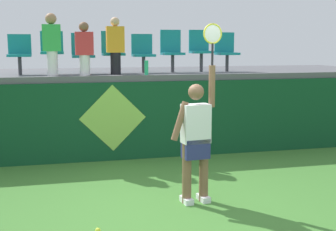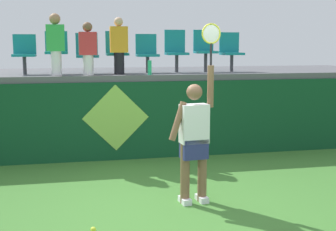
{
  "view_description": "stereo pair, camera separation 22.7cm",
  "coord_description": "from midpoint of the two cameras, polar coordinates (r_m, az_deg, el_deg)",
  "views": [
    {
      "loc": [
        -1.49,
        -5.86,
        2.24
      ],
      "look_at": [
        0.2,
        1.03,
        1.13
      ],
      "focal_mm": 49.77,
      "sensor_mm": 36.0,
      "label": 1
    },
    {
      "loc": [
        -1.27,
        -5.91,
        2.24
      ],
      "look_at": [
        0.2,
        1.03,
        1.13
      ],
      "focal_mm": 49.77,
      "sensor_mm": 36.0,
      "label": 2
    }
  ],
  "objects": [
    {
      "name": "stadium_chair_7",
      "position": [
        10.21,
        8.33,
        7.94
      ],
      "size": [
        0.44,
        0.42,
        0.84
      ],
      "color": "#38383D",
      "rests_on": "spectator_platform"
    },
    {
      "name": "stadium_chair_3",
      "position": [
        9.65,
        -5.61,
        7.99
      ],
      "size": [
        0.44,
        0.42,
        0.85
      ],
      "color": "#38383D",
      "rests_on": "spectator_platform"
    },
    {
      "name": "stadium_chair_4",
      "position": [
        9.73,
        -1.93,
        7.83
      ],
      "size": [
        0.44,
        0.42,
        0.8
      ],
      "color": "#38383D",
      "rests_on": "spectator_platform"
    },
    {
      "name": "stadium_chair_1",
      "position": [
        9.58,
        -12.84,
        7.89
      ],
      "size": [
        0.44,
        0.42,
        0.85
      ],
      "color": "#38383D",
      "rests_on": "spectator_platform"
    },
    {
      "name": "spectator_platform",
      "position": [
        10.38,
        -4.28,
        5.14
      ],
      "size": [
        11.53,
        2.96,
        0.12
      ],
      "primitive_type": "cube",
      "color": "#56565B",
      "rests_on": "court_back_wall"
    },
    {
      "name": "stadium_chair_6",
      "position": [
        10.03,
        5.17,
        8.2
      ],
      "size": [
        0.44,
        0.42,
        0.89
      ],
      "color": "#38383D",
      "rests_on": "spectator_platform"
    },
    {
      "name": "wall_signage_mount",
      "position": [
        9.06,
        -5.61,
        -5.45
      ],
      "size": [
        1.27,
        0.01,
        1.46
      ],
      "color": "#0F4223",
      "rests_on": "ground_plane"
    },
    {
      "name": "water_bottle",
      "position": [
        9.05,
        -1.54,
        5.88
      ],
      "size": [
        0.08,
        0.08,
        0.28
      ],
      "primitive_type": "cylinder",
      "color": "#26B272",
      "rests_on": "spectator_platform"
    },
    {
      "name": "spectator_0",
      "position": [
        9.12,
        -9.07,
        8.18
      ],
      "size": [
        0.34,
        0.2,
        1.01
      ],
      "color": "white",
      "rests_on": "spectator_platform"
    },
    {
      "name": "spectator_1",
      "position": [
        9.14,
        -12.9,
        8.68
      ],
      "size": [
        0.34,
        0.21,
        1.17
      ],
      "color": "white",
      "rests_on": "spectator_platform"
    },
    {
      "name": "stadium_chair_2",
      "position": [
        9.6,
        -9.21,
        7.7
      ],
      "size": [
        0.44,
        0.42,
        0.81
      ],
      "color": "#38383D",
      "rests_on": "spectator_platform"
    },
    {
      "name": "stadium_chair_0",
      "position": [
        9.61,
        -16.53,
        7.47
      ],
      "size": [
        0.44,
        0.42,
        0.78
      ],
      "color": "#38383D",
      "rests_on": "spectator_platform"
    },
    {
      "name": "stadium_chair_5",
      "position": [
        9.87,
        1.64,
        8.12
      ],
      "size": [
        0.44,
        0.42,
        0.89
      ],
      "color": "#38383D",
      "rests_on": "spectator_platform"
    },
    {
      "name": "tennis_ball",
      "position": [
        5.77,
        -8.0,
        -13.67
      ],
      "size": [
        0.07,
        0.07,
        0.07
      ],
      "primitive_type": "sphere",
      "color": "#D1E533",
      "rests_on": "ground_plane"
    },
    {
      "name": "court_back_wall",
      "position": [
        9.07,
        -3.01,
        -0.56
      ],
      "size": [
        11.53,
        0.2,
        1.51
      ],
      "primitive_type": "cube",
      "color": "#0F4223",
      "rests_on": "ground_plane"
    },
    {
      "name": "ground_plane",
      "position": [
        6.45,
        1.22,
        -11.43
      ],
      "size": [
        40.0,
        40.0,
        0.0
      ],
      "primitive_type": "plane",
      "color": "#3D752D"
    },
    {
      "name": "spectator_2",
      "position": [
        9.24,
        -5.33,
        8.59
      ],
      "size": [
        0.34,
        0.2,
        1.11
      ],
      "color": "black",
      "rests_on": "spectator_platform"
    },
    {
      "name": "tennis_player",
      "position": [
        6.49,
        4.25,
        -2.6
      ],
      "size": [
        0.75,
        0.3,
        2.5
      ],
      "color": "white",
      "rests_on": "ground_plane"
    }
  ]
}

